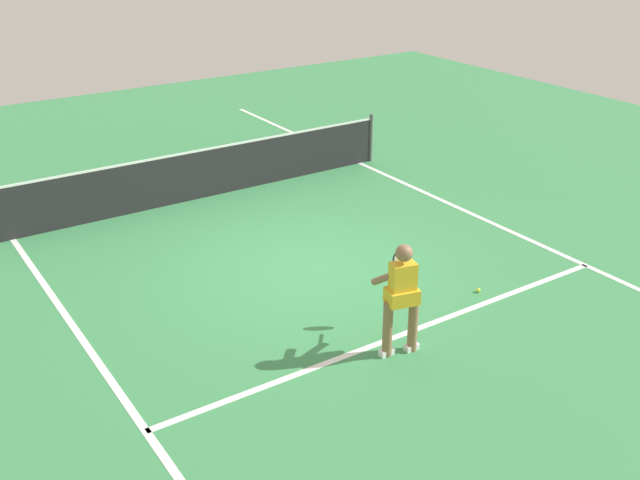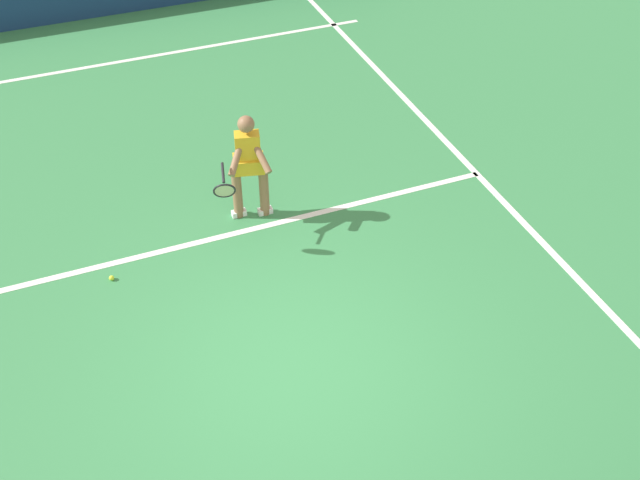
% 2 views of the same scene
% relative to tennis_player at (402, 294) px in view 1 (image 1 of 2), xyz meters
% --- Properties ---
extents(ground_plane, '(27.10, 27.10, 0.00)m').
position_rel_tennis_player_xyz_m(ground_plane, '(0.37, 2.72, -0.85)').
color(ground_plane, '#38844C').
extents(service_line_marking, '(7.50, 0.10, 0.01)m').
position_rel_tennis_player_xyz_m(service_line_marking, '(0.37, 0.29, -0.84)').
color(service_line_marking, white).
rests_on(service_line_marking, ground).
extents(sideline_left_marking, '(0.10, 18.85, 0.01)m').
position_rel_tennis_player_xyz_m(sideline_left_marking, '(-3.38, 2.72, -0.84)').
color(sideline_left_marking, white).
rests_on(sideline_left_marking, ground).
extents(sideline_right_marking, '(0.10, 18.85, 0.01)m').
position_rel_tennis_player_xyz_m(sideline_right_marking, '(4.12, 2.72, -0.84)').
color(sideline_right_marking, white).
rests_on(sideline_right_marking, ground).
extents(court_net, '(8.18, 0.08, 1.08)m').
position_rel_tennis_player_xyz_m(court_net, '(0.37, 6.47, -0.34)').
color(court_net, '#4C4C51').
rests_on(court_net, ground).
extents(tennis_player, '(0.93, 0.89, 1.55)m').
position_rel_tennis_player_xyz_m(tennis_player, '(0.00, 0.00, 0.00)').
color(tennis_player, '#8C6647').
rests_on(tennis_player, ground).
extents(tennis_ball_near, '(0.07, 0.07, 0.07)m').
position_rel_tennis_player_xyz_m(tennis_ball_near, '(2.02, 0.59, -0.81)').
color(tennis_ball_near, '#D1E533').
rests_on(tennis_ball_near, ground).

